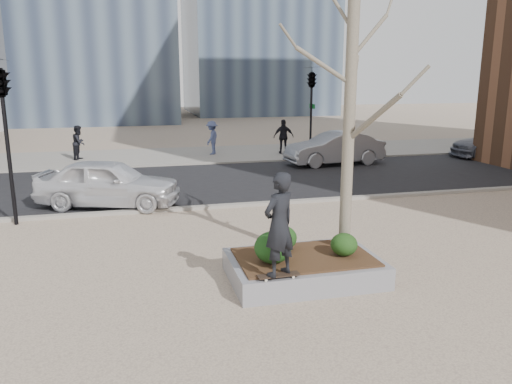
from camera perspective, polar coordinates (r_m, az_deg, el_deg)
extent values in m
plane|color=tan|center=(10.11, 0.02, -10.42)|extent=(120.00, 120.00, 0.00)
cube|color=black|center=(19.55, -7.17, 1.08)|extent=(60.00, 8.00, 0.02)
cube|color=gray|center=(26.40, -9.07, 4.13)|extent=(60.00, 6.00, 0.02)
cube|color=gray|center=(10.30, 5.49, -8.68)|extent=(3.00, 2.00, 0.45)
cube|color=#382314|center=(10.21, 5.52, -7.40)|extent=(2.70, 1.70, 0.04)
ellipsoid|color=#113410|center=(9.73, 1.94, -6.34)|extent=(0.73, 0.73, 0.62)
ellipsoid|color=#133E15|center=(10.46, 3.05, -5.26)|extent=(0.60, 0.60, 0.51)
ellipsoid|color=black|center=(10.28, 10.03, -5.93)|extent=(0.54, 0.54, 0.46)
imported|color=black|center=(8.86, 2.66, -3.72)|extent=(0.83, 0.74, 1.90)
imported|color=silver|center=(16.34, -16.53, 1.02)|extent=(4.77, 3.08, 1.51)
imported|color=#919399|center=(23.59, 8.95, 4.96)|extent=(4.70, 1.98, 1.51)
imported|color=#565762|center=(28.32, 26.02, 5.04)|extent=(5.11, 2.56, 1.43)
imported|color=black|center=(26.17, -19.57, 5.35)|extent=(0.86, 0.97, 1.68)
imported|color=#475380|center=(26.45, -5.05, 6.20)|extent=(1.12, 1.31, 1.75)
imported|color=black|center=(26.62, 3.18, 6.34)|extent=(1.11, 0.59, 1.81)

